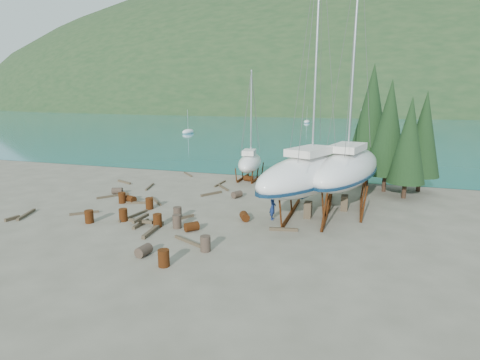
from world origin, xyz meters
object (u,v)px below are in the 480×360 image
(large_sailboat_near, at_px, (310,173))
(worker, at_px, (273,207))
(small_sailboat_shore, at_px, (250,162))
(large_sailboat_far, at_px, (347,168))

(large_sailboat_near, distance_m, worker, 3.65)
(small_sailboat_shore, distance_m, worker, 13.35)
(large_sailboat_far, height_order, worker, large_sailboat_far)
(worker, bearing_deg, large_sailboat_near, -57.63)
(large_sailboat_near, bearing_deg, worker, -120.78)
(large_sailboat_near, distance_m, small_sailboat_shore, 12.95)
(worker, bearing_deg, large_sailboat_far, -52.04)
(large_sailboat_far, bearing_deg, worker, -122.41)
(large_sailboat_far, relative_size, worker, 10.65)
(large_sailboat_near, relative_size, worker, 10.74)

